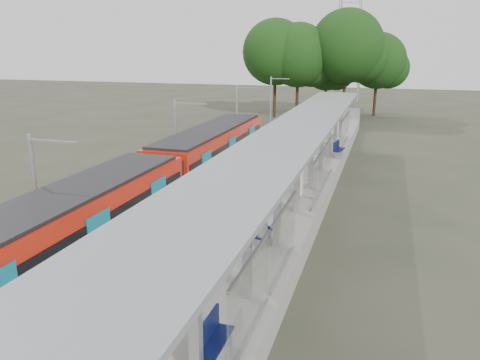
% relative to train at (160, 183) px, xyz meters
% --- Properties ---
extents(trackbed, '(3.00, 70.00, 0.24)m').
position_rel_train_xyz_m(trackbed, '(-0.00, 6.85, -1.93)').
color(trackbed, '#59544C').
rests_on(trackbed, ground).
extents(platform, '(6.00, 50.00, 1.00)m').
position_rel_train_xyz_m(platform, '(4.50, 6.85, -1.55)').
color(platform, gray).
rests_on(platform, ground).
extents(tactile_strip, '(0.60, 50.00, 0.02)m').
position_rel_train_xyz_m(tactile_strip, '(1.95, 6.85, -1.04)').
color(tactile_strip, gold).
rests_on(tactile_strip, platform).
extents(end_fence, '(6.00, 0.10, 1.20)m').
position_rel_train_xyz_m(end_fence, '(4.50, 31.80, -0.45)').
color(end_fence, '#9EA0A5').
rests_on(end_fence, platform).
extents(train, '(2.74, 27.60, 3.62)m').
position_rel_train_xyz_m(train, '(0.00, 0.00, 0.00)').
color(train, black).
rests_on(train, ground).
extents(canopy, '(3.27, 38.00, 3.66)m').
position_rel_train_xyz_m(canopy, '(6.11, 3.03, 2.15)').
color(canopy, '#9EA0A5').
rests_on(canopy, platform).
extents(tree_cluster, '(19.27, 12.28, 12.86)m').
position_rel_train_xyz_m(tree_cluster, '(2.28, 39.35, 5.57)').
color(tree_cluster, '#382316').
rests_on(tree_cluster, ground).
extents(catenary_masts, '(2.08, 48.16, 5.40)m').
position_rel_train_xyz_m(catenary_masts, '(-1.72, 5.85, 0.86)').
color(catenary_masts, '#9EA0A5').
rests_on(catenary_masts, ground).
extents(bench_near, '(0.50, 1.59, 1.08)m').
position_rel_train_xyz_m(bench_near, '(6.52, -10.28, -0.48)').
color(bench_near, '#0F184D').
rests_on(bench_near, platform).
extents(bench_mid, '(0.57, 1.42, 0.94)m').
position_rel_train_xyz_m(bench_mid, '(5.88, -2.99, -0.56)').
color(bench_mid, '#0F184D').
rests_on(bench_mid, platform).
extents(bench_far, '(0.70, 1.61, 1.07)m').
position_rel_train_xyz_m(bench_far, '(7.11, 13.20, -0.49)').
color(bench_far, '#0F184D').
rests_on(bench_far, platform).
extents(info_pillar_far, '(0.42, 0.42, 1.86)m').
position_rel_train_xyz_m(info_pillar_far, '(6.13, 3.51, -0.25)').
color(info_pillar_far, beige).
rests_on(info_pillar_far, platform).
extents(litter_bin, '(0.61, 0.61, 0.98)m').
position_rel_train_xyz_m(litter_bin, '(5.95, -3.39, -0.56)').
color(litter_bin, '#9EA0A5').
rests_on(litter_bin, platform).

